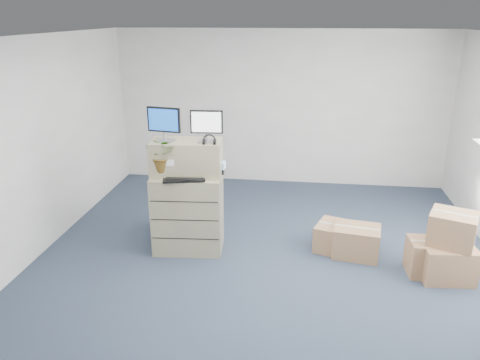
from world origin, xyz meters
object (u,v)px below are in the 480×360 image
(monitor_right, at_px, (207,124))
(office_chair, at_px, (184,212))
(keyboard, at_px, (184,179))
(filing_cabinet_lower, at_px, (188,213))
(water_bottle, at_px, (193,165))
(monitor_left, at_px, (164,122))
(potted_plant, at_px, (163,159))

(monitor_right, distance_m, office_chair, 1.49)
(keyboard, bearing_deg, filing_cabinet_lower, 79.31)
(office_chair, bearing_deg, filing_cabinet_lower, 101.53)
(water_bottle, xyz_separation_m, office_chair, (-0.25, 0.35, -0.83))
(monitor_right, height_order, water_bottle, monitor_right)
(monitor_left, xyz_separation_m, monitor_right, (0.54, 0.04, -0.02))
(filing_cabinet_lower, xyz_separation_m, monitor_right, (0.27, 0.03, 1.21))
(keyboard, xyz_separation_m, potted_plant, (-0.28, 0.06, 0.23))
(water_bottle, distance_m, potted_plant, 0.40)
(water_bottle, height_order, potted_plant, potted_plant)
(water_bottle, bearing_deg, filing_cabinet_lower, -149.53)
(filing_cabinet_lower, relative_size, potted_plant, 1.97)
(monitor_left, distance_m, keyboard, 0.75)
(filing_cabinet_lower, xyz_separation_m, potted_plant, (-0.27, -0.11, 0.77))
(monitor_right, bearing_deg, office_chair, 136.75)
(keyboard, height_order, office_chair, keyboard)
(monitor_right, xyz_separation_m, keyboard, (-0.26, -0.21, -0.67))
(monitor_left, bearing_deg, office_chair, 87.07)
(monitor_left, xyz_separation_m, office_chair, (0.09, 0.41, -1.39))
(monitor_right, distance_m, keyboard, 0.75)
(filing_cabinet_lower, height_order, monitor_left, monitor_left)
(filing_cabinet_lower, relative_size, water_bottle, 3.87)
(monitor_left, height_order, potted_plant, monitor_left)
(monitor_left, bearing_deg, monitor_right, 14.19)
(monitor_right, bearing_deg, potted_plant, -168.87)
(monitor_left, relative_size, potted_plant, 0.82)
(filing_cabinet_lower, relative_size, monitor_right, 2.59)
(office_chair, bearing_deg, monitor_right, 128.99)
(keyboard, relative_size, water_bottle, 1.93)
(filing_cabinet_lower, bearing_deg, water_bottle, 25.89)
(filing_cabinet_lower, relative_size, keyboard, 2.01)
(monitor_left, height_order, water_bottle, monitor_left)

